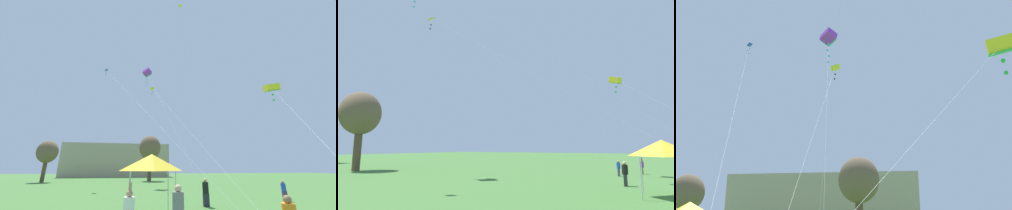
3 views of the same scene
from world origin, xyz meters
TOP-DOWN VIEW (x-y plane):
  - distant_building at (-13.34, 61.10)m, footprint 33.23×10.22m
  - tree_near_right at (-4.46, 36.68)m, footprint 4.78×4.78m
  - tree_far_right at (-24.91, 35.35)m, footprint 3.89×3.89m
  - kite_yellow_delta_0 at (-5.28, 24.46)m, footprint 3.22×25.48m
  - kite_purple_box_2 at (-6.22, 26.18)m, footprint 4.61×20.46m
  - kite_yellow_box_3 at (4.79, 8.08)m, footprint 8.16×12.75m
  - kite_blue_delta_4 at (-12.94, 22.47)m, footprint 10.23×24.64m

SIDE VIEW (x-z plane):
  - distant_building at x=-13.34m, z-range 0.00..10.25m
  - tree_far_right at x=-24.91m, z-range 1.65..9.49m
  - tree_near_right at x=-4.46m, z-range 2.03..11.68m
  - kite_yellow_box_3 at x=4.79m, z-range 4.57..14.83m
  - kite_yellow_delta_0 at x=-5.28m, z-range 7.76..24.30m
  - kite_blue_delta_4 at x=-12.94m, z-range 8.39..27.09m
  - kite_purple_box_2 at x=-6.22m, z-range 9.65..30.62m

